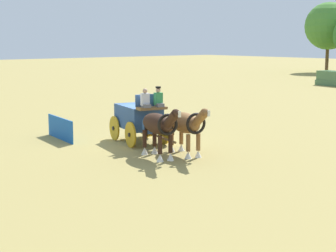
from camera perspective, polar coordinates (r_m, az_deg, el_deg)
The scene contains 7 objects.
ground_plane at distance 25.98m, azimuth -3.13°, elevation -1.72°, with size 220.00×220.00×0.00m, color #9E8C4C.
show_wagon at distance 25.63m, azimuth -3.01°, elevation 0.88°, with size 5.58×2.47×2.80m.
draft_horse_near at distance 22.79m, azimuth 1.96°, elevation 0.16°, with size 3.16×1.35×2.19m.
draft_horse_off at distance 22.20m, azimuth -0.99°, elevation 0.03°, with size 3.19×1.35×2.24m.
parked_vehicle_a at distance 60.65m, azimuth 17.31°, elevation 4.80°, with size 4.49×2.75×1.57m.
tree_a at distance 86.10m, azimuth 16.63°, elevation 10.10°, with size 7.13×7.13×10.53m.
sponsor_banner at distance 27.11m, azimuth -11.34°, elevation -0.25°, with size 3.20×0.06×1.10m, color #1959B2.
Camera 1 is at (20.52, -15.17, 4.87)m, focal length 57.57 mm.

